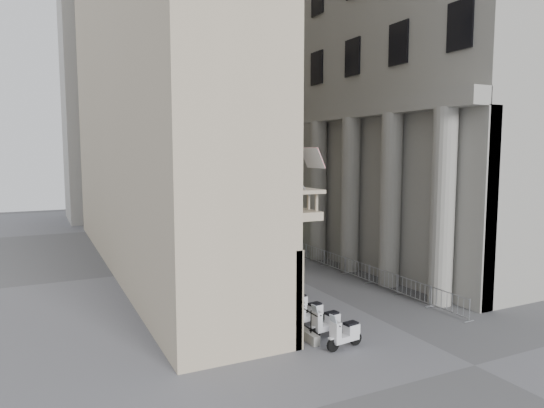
{
  "coord_description": "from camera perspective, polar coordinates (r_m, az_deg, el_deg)",
  "views": [
    {
      "loc": [
        -14.14,
        -12.03,
        7.75
      ],
      "look_at": [
        -0.66,
        15.59,
        4.5
      ],
      "focal_mm": 32.0,
      "sensor_mm": 36.0,
      "label": 1
    }
  ],
  "objects": [
    {
      "name": "scooter_9",
      "position": [
        30.92,
        -4.84,
        -8.5
      ],
      "size": [
        1.46,
        0.74,
        1.5
      ],
      "primitive_type": null,
      "rotation": [
        0.0,
        0.0,
        1.7
      ],
      "color": "silver",
      "rests_on": "ground"
    },
    {
      "name": "barrier_6",
      "position": [
        37.02,
        3.07,
        -6.06
      ],
      "size": [
        0.6,
        2.4,
        1.1
      ],
      "primitive_type": null,
      "color": "#ABAEB3",
      "rests_on": "ground"
    },
    {
      "name": "pedestrian_a",
      "position": [
        40.96,
        -5.55,
        -3.48
      ],
      "size": [
        0.82,
        0.64,
        2.0
      ],
      "primitive_type": "imported",
      "rotation": [
        0.0,
        0.0,
        3.38
      ],
      "color": "#0D0E34",
      "rests_on": "ground"
    },
    {
      "name": "scooter_0",
      "position": [
        20.34,
        8.56,
        -16.43
      ],
      "size": [
        1.46,
        0.74,
        1.5
      ],
      "primitive_type": null,
      "rotation": [
        0.0,
        0.0,
        1.7
      ],
      "color": "silver",
      "rests_on": "ground"
    },
    {
      "name": "scooter_8",
      "position": [
        29.67,
        -3.86,
        -9.12
      ],
      "size": [
        1.46,
        0.74,
        1.5
      ],
      "primitive_type": null,
      "rotation": [
        0.0,
        0.0,
        1.7
      ],
      "color": "silver",
      "rests_on": "ground"
    },
    {
      "name": "blue_awning",
      "position": [
        42.91,
        -0.33,
        -4.37
      ],
      "size": [
        1.6,
        3.0,
        3.0
      ],
      "primitive_type": null,
      "color": "navy",
      "rests_on": "ground"
    },
    {
      "name": "flag",
      "position": [
        21.28,
        4.59,
        -15.34
      ],
      "size": [
        1.0,
        1.4,
        8.2
      ],
      "primitive_type": null,
      "color": "#9E0C11",
      "rests_on": "ground"
    },
    {
      "name": "barrier_0",
      "position": [
        25.43,
        20.11,
        -12.08
      ],
      "size": [
        0.6,
        2.4,
        1.1
      ],
      "primitive_type": null,
      "color": "#ABAEB3",
      "rests_on": "ground"
    },
    {
      "name": "barrier_1",
      "position": [
        27.13,
        16.24,
        -10.81
      ],
      "size": [
        0.6,
        2.4,
        1.1
      ],
      "primitive_type": null,
      "color": "#ABAEB3",
      "rests_on": "ground"
    },
    {
      "name": "pedestrian_c",
      "position": [
        45.82,
        -9.57,
        -2.54
      ],
      "size": [
        0.97,
        0.64,
        1.96
      ],
      "primitive_type": "imported",
      "rotation": [
        0.0,
        0.0,
        3.13
      ],
      "color": "black",
      "rests_on": "ground"
    },
    {
      "name": "scooter_11",
      "position": [
        33.45,
        -6.58,
        -7.4
      ],
      "size": [
        1.46,
        0.74,
        1.5
      ],
      "primitive_type": null,
      "rotation": [
        0.0,
        0.0,
        1.7
      ],
      "color": "silver",
      "rests_on": "ground"
    },
    {
      "name": "barrier_4",
      "position": [
        32.85,
        7.35,
        -7.66
      ],
      "size": [
        0.6,
        2.4,
        1.1
      ],
      "primitive_type": null,
      "color": "#ABAEB3",
      "rests_on": "ground"
    },
    {
      "name": "info_kiosk",
      "position": [
        36.34,
        -6.87,
        -4.79
      ],
      "size": [
        0.6,
        0.92,
        1.88
      ],
      "rotation": [
        0.0,
        0.0,
        0.41
      ],
      "color": "black",
      "rests_on": "ground"
    },
    {
      "name": "scooter_7",
      "position": [
        28.44,
        -2.79,
        -9.79
      ],
      "size": [
        1.46,
        0.74,
        1.5
      ],
      "primitive_type": null,
      "rotation": [
        0.0,
        0.0,
        1.7
      ],
      "color": "silver",
      "rests_on": "ground"
    },
    {
      "name": "barrier_8",
      "position": [
        41.37,
        -0.31,
        -4.76
      ],
      "size": [
        0.6,
        2.4,
        1.1
      ],
      "primitive_type": null,
      "color": "#ABAEB3",
      "rests_on": "ground"
    },
    {
      "name": "street_lamp",
      "position": [
        39.64,
        -10.3,
        1.73
      ],
      "size": [
        2.66,
        0.29,
        8.13
      ],
      "rotation": [
        0.0,
        0.0,
        -0.04
      ],
      "color": "gray",
      "rests_on": "ground"
    },
    {
      "name": "scooter_6",
      "position": [
        27.21,
        -1.61,
        -10.51
      ],
      "size": [
        1.46,
        0.74,
        1.5
      ],
      "primitive_type": null,
      "rotation": [
        0.0,
        0.0,
        1.7
      ],
      "color": "silver",
      "rests_on": "ground"
    },
    {
      "name": "ground",
      "position": [
        20.12,
        22.74,
        -17.1
      ],
      "size": [
        120.0,
        120.0,
        0.0
      ],
      "primitive_type": "plane",
      "color": "#4B4B4D",
      "rests_on": "ground"
    },
    {
      "name": "scooter_1",
      "position": [
        21.42,
        6.38,
        -15.22
      ],
      "size": [
        1.46,
        0.74,
        1.5
      ],
      "primitive_type": null,
      "rotation": [
        0.0,
        0.0,
        1.7
      ],
      "color": "silver",
      "rests_on": "ground"
    },
    {
      "name": "right_building_far",
      "position": [
        51.09,
        0.16,
        22.23
      ],
      "size": [
        5.0,
        20.0,
        44.0
      ],
      "primitive_type": "cube",
      "color": "#ACA9A2",
      "rests_on": "ground"
    },
    {
      "name": "pedestrian_b",
      "position": [
        49.09,
        -5.95,
        -1.91
      ],
      "size": [
        0.98,
        0.77,
        1.97
      ],
      "primitive_type": "imported",
      "rotation": [
        0.0,
        0.0,
        3.16
      ],
      "color": "black",
      "rests_on": "ground"
    },
    {
      "name": "scooter_4",
      "position": [
        24.82,
        1.1,
        -12.16
      ],
      "size": [
        1.46,
        0.74,
        1.5
      ],
      "primitive_type": null,
      "rotation": [
        0.0,
        0.0,
        1.7
      ],
      "color": "silver",
      "rests_on": "ground"
    },
    {
      "name": "barrier_2",
      "position": [
        28.95,
        12.87,
        -9.65
      ],
      "size": [
        0.6,
        2.4,
        1.1
      ],
      "primitive_type": null,
      "color": "#ABAEB3",
      "rests_on": "ground"
    },
    {
      "name": "barrier_3",
      "position": [
        30.86,
        9.93,
        -8.6
      ],
      "size": [
        0.6,
        2.4,
        1.1
      ],
      "primitive_type": null,
      "color": "#ABAEB3",
      "rests_on": "ground"
    },
    {
      "name": "left_building",
      "position": [
        35.89,
        -15.49,
        20.76
      ],
      "size": [
        5.0,
        36.0,
        34.0
      ],
      "primitive_type": "cube",
      "color": "#BAA98F",
      "rests_on": "ground"
    },
    {
      "name": "barrier_5",
      "position": [
        34.91,
        5.08,
        -6.81
      ],
      "size": [
        0.6,
        2.4,
        1.1
      ],
      "primitive_type": null,
      "color": "#ABAEB3",
      "rests_on": "ground"
    },
    {
      "name": "far_building",
      "position": [
        62.1,
        -12.99,
        12.59
      ],
      "size": [
        22.0,
        10.0,
        30.0
      ],
      "primitive_type": "cube",
      "color": "#ACA9A2",
      "rests_on": "ground"
    },
    {
      "name": "security_tent",
      "position": [
        34.35,
        -6.29,
        -1.99
      ],
      "size": [
        4.38,
        4.38,
        3.56
      ],
      "color": "silver",
      "rests_on": "ground"
    },
    {
      "name": "barrier_7",
      "position": [
        39.18,
        1.28,
        -5.37
      ],
      "size": [
        0.6,
        2.4,
        1.1
      ],
      "primitive_type": null,
      "color": "#ABAEB3",
      "rests_on": "ground"
    },
    {
      "name": "scooter_5",
      "position": [
        26.01,
        -0.32,
        -11.3
      ],
      "size": [
        1.46,
        0.74,
        1.5
      ],
      "primitive_type": null,
      "rotation": [
        0.0,
        0.0,
        1.7
      ],
      "color": "silver",
      "rests_on": "ground"
    },
    {
      "name": "scooter_10",
      "position": [
        32.18,
        -5.75,
        -7.93
      ],
      "size": [
        1.46,
        0.74,
        1.5
      ],
      "primitive_type": null,
      "rotation": [
        0.0,
        0.0,
        1.7
      ],
      "color": "silver",
      "rests_on": "ground"
    },
    {
      "name": "scooter_3",
      "position": [
        23.66,
        2.68,
        -13.09
      ],
      "size": [
        1.46,
        0.74,
        1.5
      ],
      "primitive_type": null,
      "rotation": [
        0.0,
        0.0,
        1.7
      ],
      "color": "silver",
      "rests_on": "ground"
    },
    {
      "name": "scooter_2",
      "position": [
        22.52,
        4.43,
        -14.11
      ],
      "size": [
        1.46,
        0.74,
        1.5
      ],
      "primitive_type": null,
      "rotation": [
        0.0,
        0.0,
        1.7
      ],
      "color": "silver",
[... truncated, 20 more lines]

